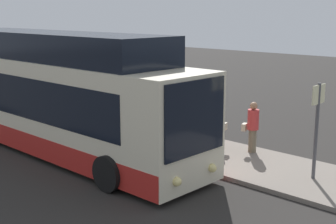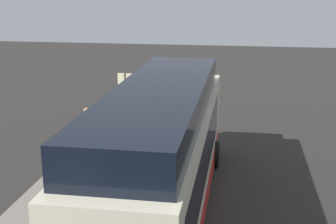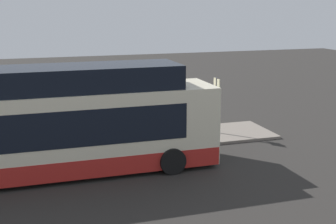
{
  "view_description": "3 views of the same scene",
  "coord_description": "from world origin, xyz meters",
  "px_view_note": "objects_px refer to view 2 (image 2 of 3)",
  "views": [
    {
      "loc": [
        12.93,
        -8.73,
        4.72
      ],
      "look_at": [
        4.05,
        0.64,
        1.95
      ],
      "focal_mm": 50.0,
      "sensor_mm": 36.0,
      "label": 1
    },
    {
      "loc": [
        -13.11,
        -2.14,
        6.73
      ],
      "look_at": [
        4.05,
        0.64,
        1.95
      ],
      "focal_mm": 50.0,
      "sensor_mm": 36.0,
      "label": 2
    },
    {
      "loc": [
        -1.63,
        -17.03,
        6.28
      ],
      "look_at": [
        4.05,
        0.64,
        1.95
      ],
      "focal_mm": 50.0,
      "sensor_mm": 36.0,
      "label": 3
    }
  ],
  "objects_px": {
    "sign_post": "(125,93)",
    "trash_bin": "(100,178)",
    "bus_lead": "(163,158)",
    "suitcase": "(80,152)",
    "passenger_waiting": "(87,126)",
    "passenger_boarding": "(90,135)"
  },
  "relations": [
    {
      "from": "sign_post",
      "to": "trash_bin",
      "type": "height_order",
      "value": "sign_post"
    },
    {
      "from": "bus_lead",
      "to": "trash_bin",
      "type": "bearing_deg",
      "value": 59.61
    },
    {
      "from": "bus_lead",
      "to": "suitcase",
      "type": "height_order",
      "value": "bus_lead"
    },
    {
      "from": "passenger_waiting",
      "to": "suitcase",
      "type": "relative_size",
      "value": 1.84
    },
    {
      "from": "passenger_waiting",
      "to": "sign_post",
      "type": "bearing_deg",
      "value": -127.27
    },
    {
      "from": "passenger_waiting",
      "to": "suitcase",
      "type": "xyz_separation_m",
      "value": [
        -1.56,
        -0.22,
        -0.57
      ]
    },
    {
      "from": "suitcase",
      "to": "trash_bin",
      "type": "relative_size",
      "value": 1.42
    },
    {
      "from": "passenger_boarding",
      "to": "sign_post",
      "type": "height_order",
      "value": "sign_post"
    },
    {
      "from": "sign_post",
      "to": "passenger_waiting",
      "type": "bearing_deg",
      "value": 160.32
    },
    {
      "from": "bus_lead",
      "to": "passenger_waiting",
      "type": "relative_size",
      "value": 7.17
    },
    {
      "from": "suitcase",
      "to": "sign_post",
      "type": "distance_m",
      "value": 4.53
    },
    {
      "from": "passenger_waiting",
      "to": "sign_post",
      "type": "distance_m",
      "value": 2.97
    },
    {
      "from": "passenger_boarding",
      "to": "passenger_waiting",
      "type": "xyz_separation_m",
      "value": [
        1.1,
        0.49,
        0.02
      ]
    },
    {
      "from": "passenger_boarding",
      "to": "suitcase",
      "type": "relative_size",
      "value": 1.78
    },
    {
      "from": "suitcase",
      "to": "sign_post",
      "type": "height_order",
      "value": "sign_post"
    },
    {
      "from": "passenger_boarding",
      "to": "suitcase",
      "type": "distance_m",
      "value": 0.76
    },
    {
      "from": "trash_bin",
      "to": "passenger_waiting",
      "type": "bearing_deg",
      "value": 24.03
    },
    {
      "from": "suitcase",
      "to": "sign_post",
      "type": "bearing_deg",
      "value": -9.96
    },
    {
      "from": "passenger_boarding",
      "to": "passenger_waiting",
      "type": "distance_m",
      "value": 1.2
    },
    {
      "from": "bus_lead",
      "to": "passenger_waiting",
      "type": "bearing_deg",
      "value": 38.3
    },
    {
      "from": "passenger_boarding",
      "to": "suitcase",
      "type": "xyz_separation_m",
      "value": [
        -0.46,
        0.27,
        -0.55
      ]
    },
    {
      "from": "passenger_waiting",
      "to": "sign_post",
      "type": "height_order",
      "value": "sign_post"
    }
  ]
}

